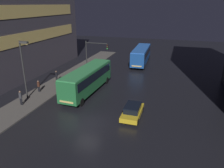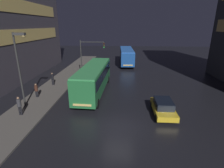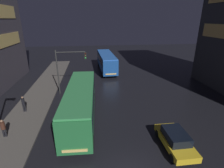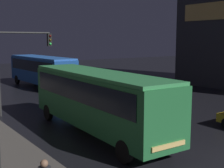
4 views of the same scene
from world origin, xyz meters
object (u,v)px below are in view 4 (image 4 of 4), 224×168
object	(u,v)px
bus_near	(97,96)
street_lamp_sidewalk	(0,44)
bus_far	(42,68)
traffic_light_main	(19,55)

from	to	relation	value
bus_near	street_lamp_sidewalk	bearing A→B (deg)	37.55
bus_far	street_lamp_sidewalk	size ratio (longest dim) A/B	1.50
bus_near	bus_far	size ratio (longest dim) A/B	1.03
street_lamp_sidewalk	bus_near	bearing A→B (deg)	35.14
bus_near	bus_far	distance (m)	17.98
street_lamp_sidewalk	bus_far	bearing A→B (deg)	64.27
traffic_light_main	bus_far	bearing A→B (deg)	59.90
bus_far	traffic_light_main	xyz separation A→B (m)	(-6.02, -10.39, 2.04)
bus_far	traffic_light_main	distance (m)	12.18
bus_near	traffic_light_main	world-z (taller)	traffic_light_main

